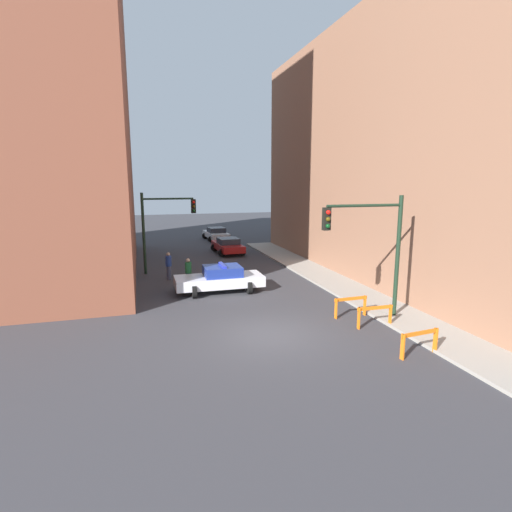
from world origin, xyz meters
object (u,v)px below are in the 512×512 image
at_px(parked_car_mid, 216,234).
at_px(barrier_back, 351,303).
at_px(traffic_light_far, 161,221).
at_px(barrier_front, 420,339).
at_px(pedestrian_corner, 169,265).
at_px(barrier_mid, 375,313).
at_px(parked_car_near, 228,245).
at_px(traffic_light_near, 375,239).
at_px(pedestrian_crossing, 188,272).
at_px(police_car, 220,279).

height_order(parked_car_mid, barrier_back, parked_car_mid).
distance_m(traffic_light_far, barrier_front, 17.41).
xyz_separation_m(pedestrian_corner, barrier_mid, (7.45, -10.72, -0.24)).
height_order(parked_car_near, barrier_back, parked_car_near).
distance_m(parked_car_mid, barrier_mid, 26.25).
relative_size(traffic_light_near, barrier_front, 3.26).
relative_size(parked_car_mid, pedestrian_crossing, 2.66).
distance_m(traffic_light_far, parked_car_mid, 15.17).
bearing_deg(barrier_back, barrier_mid, -78.26).
relative_size(pedestrian_corner, barrier_mid, 1.04).
height_order(police_car, barrier_back, police_car).
relative_size(pedestrian_corner, barrier_front, 1.04).
height_order(parked_car_mid, barrier_front, parked_car_mid).
bearing_deg(barrier_back, police_car, 129.74).
height_order(police_car, pedestrian_corner, pedestrian_corner).
relative_size(traffic_light_far, parked_car_near, 1.19).
distance_m(barrier_mid, barrier_back, 1.46).
distance_m(pedestrian_crossing, barrier_mid, 10.70).
bearing_deg(parked_car_near, barrier_front, -87.42).
distance_m(parked_car_near, barrier_back, 17.08).
distance_m(parked_car_near, pedestrian_corner, 9.39).
xyz_separation_m(parked_car_mid, pedestrian_crossing, (-4.92, -17.71, 0.19)).
height_order(parked_car_near, parked_car_mid, same).
distance_m(traffic_light_near, barrier_back, 3.04).
xyz_separation_m(parked_car_mid, barrier_mid, (1.60, -26.20, -0.06)).
bearing_deg(barrier_mid, parked_car_mid, 93.49).
relative_size(police_car, parked_car_near, 1.07).
bearing_deg(police_car, traffic_light_far, 26.38).
relative_size(pedestrian_corner, barrier_back, 1.04).
distance_m(parked_car_near, barrier_mid, 18.53).
height_order(parked_car_near, barrier_front, parked_car_near).
xyz_separation_m(parked_car_near, barrier_mid, (2.07, -18.42, -0.06)).
height_order(pedestrian_crossing, barrier_mid, pedestrian_crossing).
distance_m(pedestrian_crossing, barrier_back, 9.41).
bearing_deg(traffic_light_far, barrier_front, -63.70).
distance_m(pedestrian_corner, barrier_front, 15.42).
distance_m(parked_car_mid, pedestrian_corner, 16.55).
bearing_deg(barrier_front, traffic_light_near, 83.49).
relative_size(traffic_light_near, police_car, 1.10).
distance_m(parked_car_near, pedestrian_crossing, 10.88).
bearing_deg(pedestrian_corner, pedestrian_crossing, -78.56).
distance_m(traffic_light_near, traffic_light_far, 14.24).
bearing_deg(traffic_light_near, barrier_mid, -112.25).
xyz_separation_m(traffic_light_near, police_car, (-5.33, 6.26, -2.81)).
xyz_separation_m(pedestrian_corner, barrier_back, (7.15, -9.29, -0.24)).
height_order(traffic_light_far, pedestrian_crossing, traffic_light_far).
height_order(traffic_light_far, parked_car_near, traffic_light_far).
height_order(parked_car_mid, pedestrian_crossing, pedestrian_crossing).
bearing_deg(barrier_mid, barrier_front, -91.64).
bearing_deg(traffic_light_near, barrier_back, 136.27).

